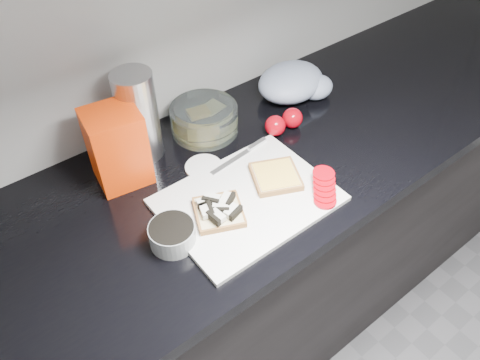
% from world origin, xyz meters
% --- Properties ---
extents(base_cabinet, '(3.50, 0.60, 0.86)m').
position_xyz_m(base_cabinet, '(0.00, 1.20, 0.43)').
color(base_cabinet, black).
rests_on(base_cabinet, ground).
extents(countertop, '(3.50, 0.64, 0.04)m').
position_xyz_m(countertop, '(0.00, 1.20, 0.88)').
color(countertop, black).
rests_on(countertop, base_cabinet).
extents(cutting_board, '(0.40, 0.30, 0.01)m').
position_xyz_m(cutting_board, '(-0.08, 1.09, 0.91)').
color(cutting_board, silver).
rests_on(cutting_board, countertop).
extents(bread_left, '(0.15, 0.15, 0.04)m').
position_xyz_m(bread_left, '(-0.16, 1.09, 0.92)').
color(bread_left, beige).
rests_on(bread_left, cutting_board).
extents(bread_right, '(0.16, 0.16, 0.02)m').
position_xyz_m(bread_right, '(0.02, 1.10, 0.92)').
color(bread_right, beige).
rests_on(bread_right, cutting_board).
extents(tomato_slices, '(0.12, 0.13, 0.03)m').
position_xyz_m(tomato_slices, '(0.09, 0.99, 0.93)').
color(tomato_slices, '#9D030E').
rests_on(tomato_slices, cutting_board).
extents(knife, '(0.19, 0.03, 0.01)m').
position_xyz_m(knife, '(0.02, 1.22, 0.91)').
color(knife, silver).
rests_on(knife, cutting_board).
extents(seed_tub, '(0.10, 0.10, 0.05)m').
position_xyz_m(seed_tub, '(-0.28, 1.09, 0.93)').
color(seed_tub, gray).
rests_on(seed_tub, countertop).
extents(tub_lid, '(0.10, 0.10, 0.01)m').
position_xyz_m(tub_lid, '(-0.09, 1.25, 0.90)').
color(tub_lid, silver).
rests_on(tub_lid, countertop).
extents(glass_bowl, '(0.19, 0.19, 0.08)m').
position_xyz_m(glass_bowl, '(-0.00, 1.38, 0.94)').
color(glass_bowl, silver).
rests_on(glass_bowl, countertop).
extents(bread_bag, '(0.14, 0.14, 0.20)m').
position_xyz_m(bread_bag, '(-0.27, 1.35, 1.00)').
color(bread_bag, red).
rests_on(bread_bag, countertop).
extents(steel_canister, '(0.10, 0.10, 0.24)m').
position_xyz_m(steel_canister, '(-0.18, 1.40, 1.02)').
color(steel_canister, '#A4A4A8').
rests_on(steel_canister, countertop).
extents(grocery_bag, '(0.24, 0.20, 0.10)m').
position_xyz_m(grocery_bag, '(0.31, 1.35, 0.95)').
color(grocery_bag, '#939FB5').
rests_on(grocery_bag, countertop).
extents(whole_tomatoes, '(0.12, 0.06, 0.06)m').
position_xyz_m(whole_tomatoes, '(0.18, 1.24, 0.93)').
color(whole_tomatoes, '#9D030E').
rests_on(whole_tomatoes, countertop).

